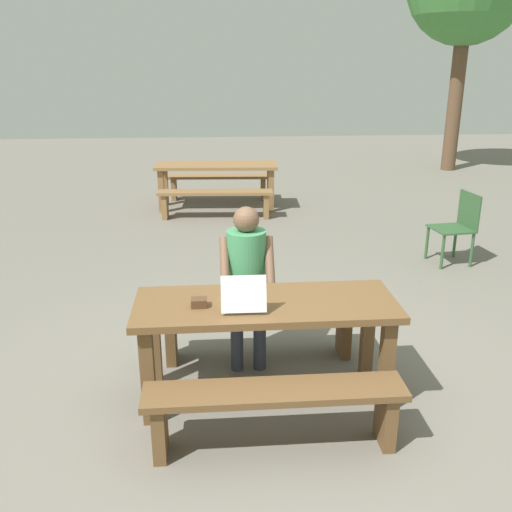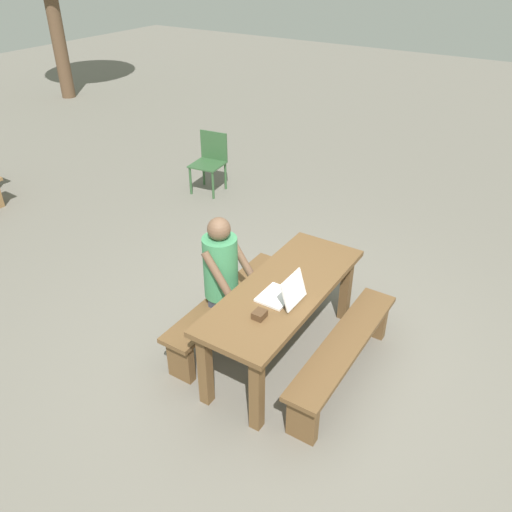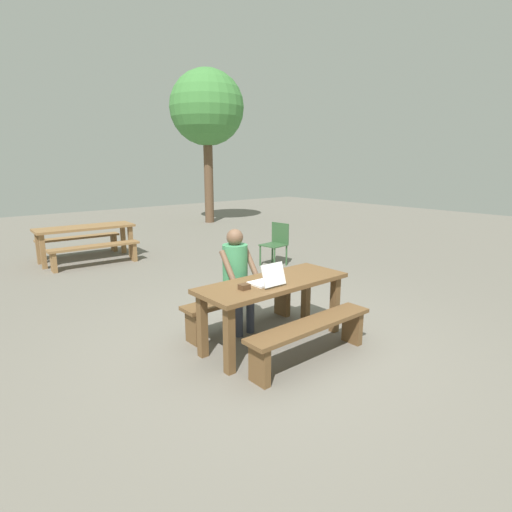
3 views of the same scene
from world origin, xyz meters
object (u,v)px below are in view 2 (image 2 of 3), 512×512
Objects in this scene: small_pouch at (259,315)px; plastic_chair at (210,160)px; laptop at (283,294)px; person_seated at (224,274)px; picnic_table_front at (284,299)px.

plastic_chair is (3.04, 2.78, -0.32)m from small_pouch.
laptop is 3.95m from plastic_chair.
person_seated reaches higher than plastic_chair.
laptop reaches higher than plastic_chair.
picnic_table_front is 1.41× the size of person_seated.
plastic_chair is (2.68, 2.18, -0.28)m from person_seated.
person_seated reaches higher than laptop.
small_pouch is at bearing -174.47° from picnic_table_front.
small_pouch is 0.70m from person_seated.
plastic_chair reaches higher than picnic_table_front.
person_seated is at bearing -57.89° from plastic_chair.
laptop is 0.26× the size of person_seated.
plastic_chair is (2.75, 2.81, -0.36)m from laptop.
picnic_table_front is 2.11× the size of plastic_chair.
laptop is at bearing -153.11° from picnic_table_front.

